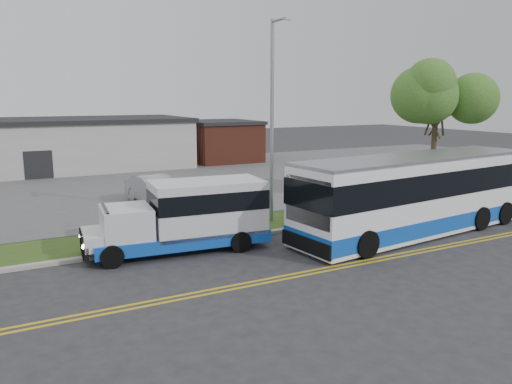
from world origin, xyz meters
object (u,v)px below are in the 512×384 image
tree_east (437,95)px  transit_bus (416,194)px  shuttle_bus (190,214)px  parked_car_a (155,190)px  streetlight_near (273,116)px

tree_east → transit_bus: 8.96m
tree_east → shuttle_bus: (-16.02, -2.46, -4.72)m
parked_car_a → streetlight_near: bearing=-69.4°
transit_bus → parked_car_a: transit_bus is taller
streetlight_near → parked_car_a: (-3.87, 6.65, -4.33)m
transit_bus → streetlight_near: bearing=131.0°
streetlight_near → parked_car_a: size_ratio=1.94×
streetlight_near → shuttle_bus: bearing=-156.4°
streetlight_near → parked_car_a: 8.83m
transit_bus → tree_east: bearing=32.0°
parked_car_a → transit_bus: bearing=-61.6°
tree_east → transit_bus: bearing=-142.0°
streetlight_near → shuttle_bus: (-5.02, -2.19, -3.74)m
shuttle_bus → transit_bus: transit_bus is taller
transit_bus → parked_car_a: 14.21m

